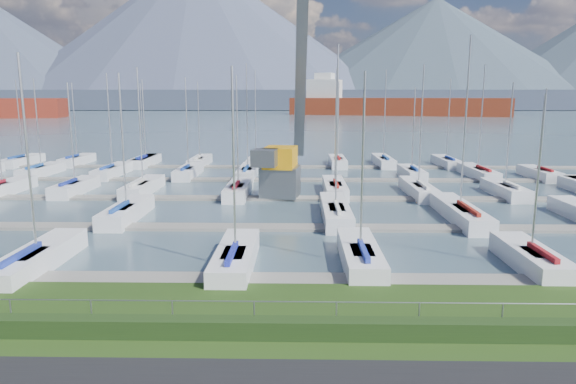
{
  "coord_description": "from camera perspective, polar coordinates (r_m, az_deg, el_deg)",
  "views": [
    {
      "loc": [
        0.59,
        -17.56,
        8.57
      ],
      "look_at": [
        0.0,
        12.0,
        3.0
      ],
      "focal_mm": 32.0,
      "sensor_mm": 36.0,
      "label": 1
    }
  ],
  "objects": [
    {
      "name": "cargo_ship_mid",
      "position": [
        242.77,
        10.95,
        9.29
      ],
      "size": [
        98.35,
        46.28,
        21.5
      ],
      "rotation": [
        0.0,
        0.0,
        -0.3
      ],
      "color": "maroon",
      "rests_on": "water"
    },
    {
      "name": "sailboat_fleet",
      "position": [
        46.63,
        -1.32,
        6.79
      ],
      "size": [
        75.88,
        49.76,
        13.85
      ],
      "color": "navy",
      "rests_on": "water"
    },
    {
      "name": "crane",
      "position": [
        45.58,
        -0.25,
        6.59
      ],
      "size": [
        4.86,
        13.35,
        22.35
      ],
      "rotation": [
        0.0,
        0.0,
        -0.14
      ],
      "color": "slate",
      "rests_on": "water"
    },
    {
      "name": "docks",
      "position": [
        44.44,
        0.36,
        -0.74
      ],
      "size": [
        90.0,
        41.6,
        0.25
      ],
      "color": "gray",
      "rests_on": "water"
    },
    {
      "name": "water",
      "position": [
        277.7,
        1.04,
        8.81
      ],
      "size": [
        800.0,
        540.0,
        0.2
      ],
      "primitive_type": "cube",
      "color": "#485E6A"
    },
    {
      "name": "foothill",
      "position": [
        347.57,
        1.06,
        10.24
      ],
      "size": [
        900.0,
        80.0,
        12.0
      ],
      "primitive_type": "cube",
      "color": "#3B4457",
      "rests_on": "water"
    },
    {
      "name": "mountains",
      "position": [
        423.95,
        2.14,
        15.82
      ],
      "size": [
        1190.0,
        360.0,
        115.0
      ],
      "color": "#3C4758",
      "rests_on": "water"
    },
    {
      "name": "path",
      "position": [
        16.9,
        -1.08,
        -19.77
      ],
      "size": [
        160.0,
        2.0,
        0.04
      ],
      "primitive_type": "cube",
      "color": "black",
      "rests_on": "grass"
    },
    {
      "name": "fence",
      "position": [
        19.05,
        -0.74,
        -12.09
      ],
      "size": [
        80.0,
        0.04,
        0.04
      ],
      "primitive_type": "cylinder",
      "rotation": [
        0.0,
        1.57,
        0.0
      ],
      "color": "gray",
      "rests_on": "grass"
    },
    {
      "name": "hedge",
      "position": [
        19.03,
        -0.77,
        -14.92
      ],
      "size": [
        80.0,
        0.7,
        0.7
      ],
      "primitive_type": "cube",
      "color": "#1F3513",
      "rests_on": "grass"
    }
  ]
}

